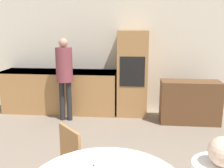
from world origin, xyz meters
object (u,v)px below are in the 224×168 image
(oven_unit, at_px, (132,73))
(bowl_far, at_px, (106,165))
(sideboard, at_px, (190,102))
(chair_far_left, at_px, (62,166))
(person_standing, at_px, (64,70))
(bowl_near, at_px, (65,168))

(oven_unit, bearing_deg, bowl_far, -92.62)
(sideboard, height_order, chair_far_left, chair_far_left)
(chair_far_left, distance_m, person_standing, 2.63)
(oven_unit, bearing_deg, person_standing, -158.89)
(person_standing, bearing_deg, oven_unit, 21.11)
(person_standing, height_order, bowl_near, person_standing)
(sideboard, xyz_separation_m, bowl_near, (-1.59, -3.09, 0.37))
(oven_unit, distance_m, bowl_far, 3.43)
(person_standing, relative_size, bowl_far, 8.72)
(sideboard, distance_m, chair_far_left, 3.14)
(oven_unit, distance_m, sideboard, 1.29)
(sideboard, bearing_deg, bowl_near, -117.24)
(chair_far_left, relative_size, person_standing, 0.53)
(bowl_near, relative_size, bowl_far, 0.98)
(sideboard, relative_size, person_standing, 0.69)
(sideboard, distance_m, person_standing, 2.51)
(chair_far_left, xyz_separation_m, bowl_far, (0.49, -0.43, 0.30))
(bowl_far, bearing_deg, sideboard, 66.96)
(sideboard, distance_m, bowl_near, 3.50)
(oven_unit, relative_size, person_standing, 1.08)
(person_standing, bearing_deg, chair_far_left, -75.12)
(bowl_far, bearing_deg, person_standing, 111.60)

